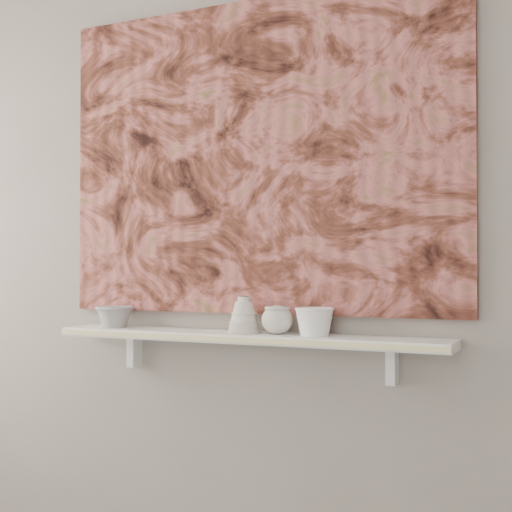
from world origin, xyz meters
The scene contains 11 objects.
wall_back centered at (0.00, 1.60, 1.35)m, with size 3.60×3.60×0.00m, color gray.
shelf centered at (0.00, 1.51, 0.92)m, with size 1.40×0.18×0.03m, color white.
shelf_stripe centered at (0.00, 1.41, 0.92)m, with size 1.40×0.01×0.02m, color beige.
bracket_left centered at (-0.49, 1.57, 0.84)m, with size 0.03×0.06×0.12m, color white.
bracket_right centered at (0.49, 1.57, 0.84)m, with size 0.03×0.06×0.12m, color white.
painting centered at (0.00, 1.59, 1.54)m, with size 1.50×0.03×1.10m, color brown.
house_motif centered at (0.45, 1.57, 1.23)m, with size 0.09×0.00×0.08m, color black.
bowl_grey centered at (-0.53, 1.51, 0.97)m, with size 0.14×0.14×0.08m, color gray, non-canonical shape.
cup_cream centered at (0.12, 1.51, 0.98)m, with size 0.10×0.10×0.10m, color beige, non-canonical shape.
bell_vessel centered at (0.00, 1.51, 0.99)m, with size 0.11×0.11×0.12m, color silver, non-canonical shape.
bowl_white centered at (0.25, 1.51, 0.98)m, with size 0.13×0.13×0.09m, color white, non-canonical shape.
Camera 1 is at (1.05, -0.66, 1.15)m, focal length 50.00 mm.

